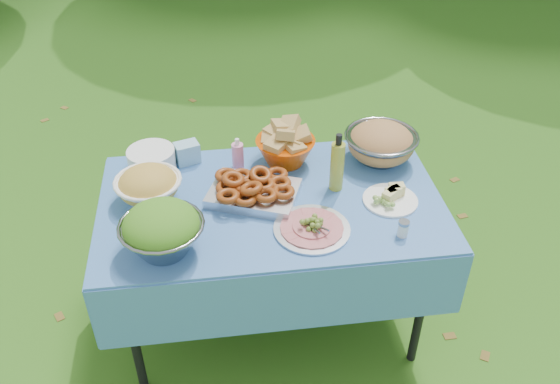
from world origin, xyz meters
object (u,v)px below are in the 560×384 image
at_px(salad_bowl, 162,230).
at_px(bread_bowl, 285,145).
at_px(plate_stack, 152,159).
at_px(picnic_table, 272,265).
at_px(oil_bottle, 337,162).
at_px(charcuterie_platter, 312,223).
at_px(pasta_bowl_steel, 381,142).

xyz_separation_m(salad_bowl, bread_bowl, (0.54, 0.54, -0.01)).
bearing_deg(plate_stack, bread_bowl, -2.69).
relative_size(picnic_table, bread_bowl, 5.32).
bearing_deg(bread_bowl, oil_bottle, -50.37).
distance_m(picnic_table, plate_stack, 0.74).
relative_size(salad_bowl, oil_bottle, 1.17).
distance_m(salad_bowl, oil_bottle, 0.80).
height_order(charcuterie_platter, oil_bottle, oil_bottle).
bearing_deg(bread_bowl, charcuterie_platter, -85.68).
bearing_deg(oil_bottle, salad_bowl, -156.97).
relative_size(picnic_table, plate_stack, 6.74).
bearing_deg(oil_bottle, bread_bowl, 129.63).
xyz_separation_m(pasta_bowl_steel, charcuterie_platter, (-0.40, -0.47, -0.05)).
distance_m(pasta_bowl_steel, charcuterie_platter, 0.62).
bearing_deg(picnic_table, pasta_bowl_steel, 24.87).
bearing_deg(picnic_table, bread_bowl, 70.54).
bearing_deg(bread_bowl, plate_stack, 177.31).
height_order(plate_stack, charcuterie_platter, plate_stack).
distance_m(plate_stack, pasta_bowl_steel, 1.06).
height_order(plate_stack, pasta_bowl_steel, pasta_bowl_steel).
height_order(picnic_table, charcuterie_platter, charcuterie_platter).
relative_size(picnic_table, oil_bottle, 5.36).
xyz_separation_m(bread_bowl, charcuterie_platter, (0.04, -0.50, -0.06)).
bearing_deg(plate_stack, pasta_bowl_steel, -3.27).
relative_size(salad_bowl, pasta_bowl_steel, 0.94).
height_order(picnic_table, oil_bottle, oil_bottle).
distance_m(plate_stack, bread_bowl, 0.61).
xyz_separation_m(plate_stack, bread_bowl, (0.61, -0.03, 0.04)).
height_order(picnic_table, pasta_bowl_steel, pasta_bowl_steel).
xyz_separation_m(picnic_table, salad_bowl, (-0.44, -0.26, 0.49)).
bearing_deg(salad_bowl, pasta_bowl_steel, 27.44).
distance_m(picnic_table, bread_bowl, 0.56).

